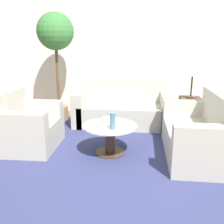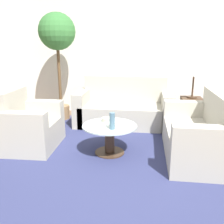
{
  "view_description": "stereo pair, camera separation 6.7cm",
  "coord_description": "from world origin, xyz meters",
  "px_view_note": "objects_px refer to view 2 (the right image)",
  "views": [
    {
      "loc": [
        0.28,
        -2.64,
        1.53
      ],
      "look_at": [
        -0.15,
        0.93,
        0.55
      ],
      "focal_mm": 40.0,
      "sensor_mm": 36.0,
      "label": 1
    },
    {
      "loc": [
        0.35,
        -2.63,
        1.53
      ],
      "look_at": [
        -0.15,
        0.93,
        0.55
      ],
      "focal_mm": 40.0,
      "sensor_mm": 36.0,
      "label": 2
    }
  ],
  "objects_px": {
    "armchair": "(28,128)",
    "book_stack": "(122,124)",
    "potted_plant": "(57,39)",
    "loveseat": "(200,136)",
    "vase": "(112,121)",
    "table_lamp": "(194,69)",
    "coffee_table": "(110,135)",
    "sofa_main": "(124,109)",
    "bowl": "(108,120)"
  },
  "relations": [
    {
      "from": "table_lamp",
      "to": "bowl",
      "type": "xyz_separation_m",
      "value": [
        -1.38,
        -1.1,
        -0.65
      ]
    },
    {
      "from": "book_stack",
      "to": "loveseat",
      "type": "bearing_deg",
      "value": 10.17
    },
    {
      "from": "book_stack",
      "to": "table_lamp",
      "type": "bearing_deg",
      "value": 54.38
    },
    {
      "from": "armchair",
      "to": "loveseat",
      "type": "relative_size",
      "value": 0.65
    },
    {
      "from": "vase",
      "to": "potted_plant",
      "type": "bearing_deg",
      "value": 127.35
    },
    {
      "from": "loveseat",
      "to": "coffee_table",
      "type": "height_order",
      "value": "loveseat"
    },
    {
      "from": "armchair",
      "to": "vase",
      "type": "height_order",
      "value": "armchair"
    },
    {
      "from": "coffee_table",
      "to": "armchair",
      "type": "bearing_deg",
      "value": 177.01
    },
    {
      "from": "sofa_main",
      "to": "bowl",
      "type": "bearing_deg",
      "value": -96.15
    },
    {
      "from": "armchair",
      "to": "loveseat",
      "type": "distance_m",
      "value": 2.52
    },
    {
      "from": "sofa_main",
      "to": "book_stack",
      "type": "bearing_deg",
      "value": -85.91
    },
    {
      "from": "armchair",
      "to": "loveseat",
      "type": "bearing_deg",
      "value": -91.81
    },
    {
      "from": "armchair",
      "to": "book_stack",
      "type": "height_order",
      "value": "armchair"
    },
    {
      "from": "sofa_main",
      "to": "potted_plant",
      "type": "xyz_separation_m",
      "value": [
        -1.34,
        0.18,
        1.33
      ]
    },
    {
      "from": "table_lamp",
      "to": "vase",
      "type": "xyz_separation_m",
      "value": [
        -1.26,
        -1.44,
        -0.57
      ]
    },
    {
      "from": "table_lamp",
      "to": "potted_plant",
      "type": "bearing_deg",
      "value": 173.4
    },
    {
      "from": "armchair",
      "to": "vase",
      "type": "bearing_deg",
      "value": -101.41
    },
    {
      "from": "bowl",
      "to": "book_stack",
      "type": "distance_m",
      "value": 0.3
    },
    {
      "from": "potted_plant",
      "to": "bowl",
      "type": "height_order",
      "value": "potted_plant"
    },
    {
      "from": "table_lamp",
      "to": "bowl",
      "type": "height_order",
      "value": "table_lamp"
    },
    {
      "from": "sofa_main",
      "to": "coffee_table",
      "type": "relative_size",
      "value": 2.36
    },
    {
      "from": "table_lamp",
      "to": "book_stack",
      "type": "bearing_deg",
      "value": -131.51
    },
    {
      "from": "sofa_main",
      "to": "book_stack",
      "type": "relative_size",
      "value": 9.87
    },
    {
      "from": "vase",
      "to": "armchair",
      "type": "bearing_deg",
      "value": 170.41
    },
    {
      "from": "loveseat",
      "to": "bowl",
      "type": "relative_size",
      "value": 8.3
    },
    {
      "from": "vase",
      "to": "sofa_main",
      "type": "bearing_deg",
      "value": 89.32
    },
    {
      "from": "sofa_main",
      "to": "bowl",
      "type": "xyz_separation_m",
      "value": [
        -0.13,
        -1.22,
        0.16
      ]
    },
    {
      "from": "bowl",
      "to": "table_lamp",
      "type": "bearing_deg",
      "value": 38.63
    },
    {
      "from": "vase",
      "to": "book_stack",
      "type": "height_order",
      "value": "vase"
    },
    {
      "from": "armchair",
      "to": "book_stack",
      "type": "relative_size",
      "value": 5.11
    },
    {
      "from": "loveseat",
      "to": "potted_plant",
      "type": "xyz_separation_m",
      "value": [
        -2.52,
        1.51,
        1.33
      ]
    },
    {
      "from": "table_lamp",
      "to": "coffee_table",
      "type": "bearing_deg",
      "value": -135.97
    },
    {
      "from": "loveseat",
      "to": "table_lamp",
      "type": "bearing_deg",
      "value": 176.84
    },
    {
      "from": "vase",
      "to": "coffee_table",
      "type": "bearing_deg",
      "value": 110.41
    },
    {
      "from": "table_lamp",
      "to": "vase",
      "type": "relative_size",
      "value": 2.85
    },
    {
      "from": "coffee_table",
      "to": "vase",
      "type": "relative_size",
      "value": 3.39
    },
    {
      "from": "armchair",
      "to": "table_lamp",
      "type": "xyz_separation_m",
      "value": [
        2.59,
        1.21,
        0.8
      ]
    },
    {
      "from": "potted_plant",
      "to": "loveseat",
      "type": "bearing_deg",
      "value": -30.91
    },
    {
      "from": "loveseat",
      "to": "book_stack",
      "type": "xyz_separation_m",
      "value": [
        -1.08,
        -0.08,
        0.15
      ]
    },
    {
      "from": "coffee_table",
      "to": "vase",
      "type": "bearing_deg",
      "value": -69.59
    },
    {
      "from": "table_lamp",
      "to": "potted_plant",
      "type": "height_order",
      "value": "potted_plant"
    },
    {
      "from": "potted_plant",
      "to": "coffee_table",
      "type": "bearing_deg",
      "value": -51.26
    },
    {
      "from": "book_stack",
      "to": "coffee_table",
      "type": "bearing_deg",
      "value": -178.79
    },
    {
      "from": "armchair",
      "to": "coffee_table",
      "type": "height_order",
      "value": "armchair"
    },
    {
      "from": "sofa_main",
      "to": "armchair",
      "type": "bearing_deg",
      "value": -135.19
    },
    {
      "from": "armchair",
      "to": "potted_plant",
      "type": "height_order",
      "value": "potted_plant"
    },
    {
      "from": "armchair",
      "to": "potted_plant",
      "type": "relative_size",
      "value": 0.45
    },
    {
      "from": "sofa_main",
      "to": "potted_plant",
      "type": "bearing_deg",
      "value": 172.38
    },
    {
      "from": "book_stack",
      "to": "potted_plant",
      "type": "bearing_deg",
      "value": 138.09
    },
    {
      "from": "table_lamp",
      "to": "bowl",
      "type": "bearing_deg",
      "value": -141.37
    }
  ]
}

